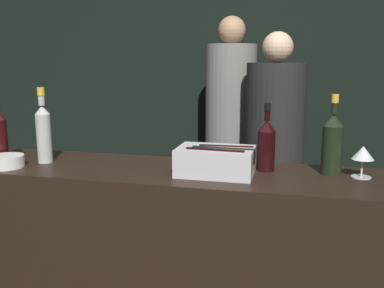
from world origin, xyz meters
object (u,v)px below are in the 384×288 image
(champagne_bottle, at_px, (332,142))
(bowl_white, at_px, (6,161))
(person_in_hoodie, at_px, (274,142))
(rose_wine_bottle, at_px, (43,131))
(ice_bin_with_bottles, at_px, (217,159))
(person_blond_tee, at_px, (230,122))
(wine_glass, at_px, (363,154))
(red_wine_bottle_black_foil, at_px, (266,144))

(champagne_bottle, bearing_deg, bowl_white, -170.74)
(person_in_hoodie, bearing_deg, rose_wine_bottle, -143.25)
(ice_bin_with_bottles, relative_size, rose_wine_bottle, 0.92)
(ice_bin_with_bottles, xyz_separation_m, bowl_white, (-0.99, -0.10, -0.04))
(rose_wine_bottle, bearing_deg, champagne_bottle, 4.71)
(person_blond_tee, bearing_deg, champagne_bottle, 113.12)
(ice_bin_with_bottles, xyz_separation_m, wine_glass, (0.61, 0.10, 0.03))
(ice_bin_with_bottles, xyz_separation_m, person_blond_tee, (-0.18, 1.55, -0.07))
(champagne_bottle, bearing_deg, wine_glass, -14.93)
(bowl_white, bearing_deg, champagne_bottle, 9.26)
(ice_bin_with_bottles, bearing_deg, person_in_hoodie, 81.59)
(champagne_bottle, relative_size, person_blond_tee, 0.19)
(wine_glass, xyz_separation_m, rose_wine_bottle, (-1.47, -0.08, 0.05))
(person_in_hoodie, xyz_separation_m, person_blond_tee, (-0.36, 0.30, 0.09))
(red_wine_bottle_black_foil, bearing_deg, bowl_white, -169.09)
(person_in_hoodie, bearing_deg, champagne_bottle, -87.50)
(wine_glass, bearing_deg, bowl_white, -172.61)
(wine_glass, height_order, red_wine_bottle_black_foil, red_wine_bottle_black_foil)
(red_wine_bottle_black_foil, bearing_deg, ice_bin_with_bottles, -148.27)
(rose_wine_bottle, relative_size, person_in_hoodie, 0.21)
(ice_bin_with_bottles, relative_size, red_wine_bottle_black_foil, 1.09)
(ice_bin_with_bottles, xyz_separation_m, champagne_bottle, (0.49, 0.14, 0.07))
(bowl_white, bearing_deg, person_in_hoodie, 49.10)
(red_wine_bottle_black_foil, xyz_separation_m, rose_wine_bottle, (-1.06, -0.10, 0.03))
(wine_glass, xyz_separation_m, red_wine_bottle_black_foil, (-0.41, 0.02, 0.02))
(rose_wine_bottle, relative_size, person_blond_tee, 0.20)
(wine_glass, relative_size, champagne_bottle, 0.39)
(champagne_bottle, distance_m, rose_wine_bottle, 1.35)
(ice_bin_with_bottles, distance_m, wine_glass, 0.62)
(bowl_white, relative_size, rose_wine_bottle, 0.44)
(ice_bin_with_bottles, distance_m, person_blond_tee, 1.56)
(rose_wine_bottle, height_order, person_in_hoodie, person_in_hoodie)
(wine_glass, height_order, champagne_bottle, champagne_bottle)
(red_wine_bottle_black_foil, bearing_deg, person_in_hoodie, 90.88)
(rose_wine_bottle, bearing_deg, person_in_hoodie, 49.43)
(person_blond_tee, bearing_deg, ice_bin_with_bottles, 94.54)
(wine_glass, height_order, person_in_hoodie, person_in_hoodie)
(ice_bin_with_bottles, relative_size, person_blond_tee, 0.18)
(ice_bin_with_bottles, bearing_deg, champagne_bottle, 15.60)
(bowl_white, height_order, person_blond_tee, person_blond_tee)
(champagne_bottle, relative_size, red_wine_bottle_black_foil, 1.14)
(bowl_white, bearing_deg, red_wine_bottle_black_foil, 10.91)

